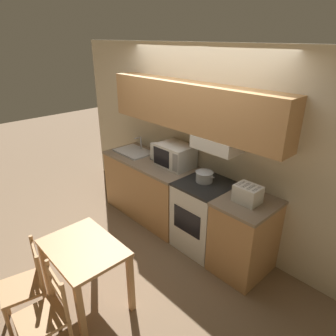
% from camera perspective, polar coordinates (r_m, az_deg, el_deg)
% --- Properties ---
extents(ground_plane, '(16.00, 16.00, 0.00)m').
position_cam_1_polar(ground_plane, '(4.71, 4.85, -9.96)').
color(ground_plane, '#7F664C').
extents(wall_back, '(5.16, 0.38, 2.55)m').
position_cam_1_polar(wall_back, '(4.02, 5.14, 7.73)').
color(wall_back, beige).
rests_on(wall_back, ground_plane).
extents(lower_counter_main, '(1.54, 0.69, 0.93)m').
position_cam_1_polar(lower_counter_main, '(4.65, -3.37, -3.64)').
color(lower_counter_main, tan).
rests_on(lower_counter_main, ground_plane).
extents(lower_counter_right_stub, '(0.60, 0.69, 0.93)m').
position_cam_1_polar(lower_counter_right_stub, '(3.70, 14.28, -12.52)').
color(lower_counter_right_stub, tan).
rests_on(lower_counter_right_stub, ground_plane).
extents(stove_range, '(0.62, 0.66, 0.93)m').
position_cam_1_polar(stove_range, '(3.99, 6.87, -8.91)').
color(stove_range, silver).
rests_on(stove_range, ground_plane).
extents(cooking_pot, '(0.30, 0.23, 0.13)m').
position_cam_1_polar(cooking_pot, '(3.78, 6.94, -1.57)').
color(cooking_pot, '#B7BABF').
rests_on(cooking_pot, stove_range).
extents(microwave, '(0.50, 0.39, 0.31)m').
position_cam_1_polar(microwave, '(4.17, 1.38, 2.41)').
color(microwave, silver).
rests_on(microwave, lower_counter_main).
extents(toaster, '(0.29, 0.22, 0.20)m').
position_cam_1_polar(toaster, '(3.40, 14.94, -4.79)').
color(toaster, silver).
rests_on(toaster, lower_counter_right_stub).
extents(sink_basin, '(0.58, 0.41, 0.23)m').
position_cam_1_polar(sink_basin, '(4.74, -6.57, 3.16)').
color(sink_basin, '#B7BABF').
rests_on(sink_basin, lower_counter_main).
extents(paper_towel_roll, '(0.15, 0.15, 0.24)m').
position_cam_1_polar(paper_towel_roll, '(4.44, -2.56, 3.23)').
color(paper_towel_roll, black).
rests_on(paper_towel_roll, lower_counter_main).
extents(dining_table, '(0.85, 0.62, 0.73)m').
position_cam_1_polar(dining_table, '(3.22, -15.66, -16.05)').
color(dining_table, tan).
rests_on(dining_table, ground_plane).
extents(chair_left_of_table, '(0.45, 0.45, 0.84)m').
position_cam_1_polar(chair_left_of_table, '(3.37, -25.39, -19.62)').
color(chair_left_of_table, tan).
rests_on(chair_left_of_table, ground_plane).
extents(chair_right_of_table, '(0.41, 0.41, 0.84)m').
position_cam_1_polar(chair_right_of_table, '(3.04, -22.28, -24.75)').
color(chair_right_of_table, tan).
rests_on(chair_right_of_table, ground_plane).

